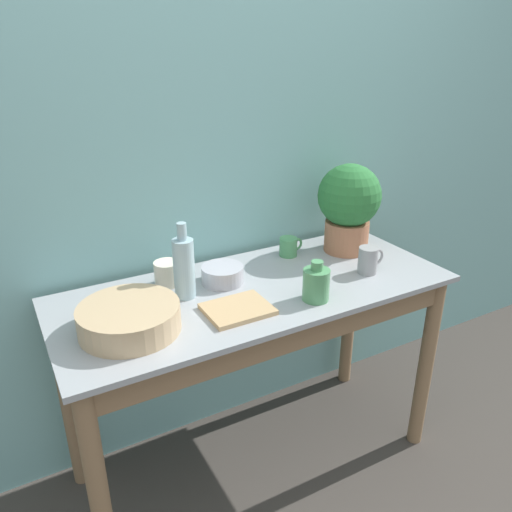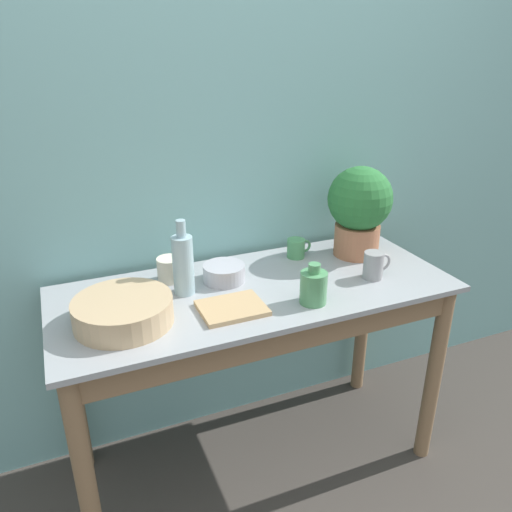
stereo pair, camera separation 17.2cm
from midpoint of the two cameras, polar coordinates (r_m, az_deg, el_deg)
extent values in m
cube|color=#7AB2B2|center=(1.94, -1.50, 11.31)|extent=(6.00, 0.05, 2.40)
cylinder|color=#846647|center=(1.69, -15.91, -23.73)|extent=(0.06, 0.06, 0.78)
cylinder|color=#846647|center=(2.16, 21.88, -12.72)|extent=(0.06, 0.06, 0.78)
cylinder|color=#846647|center=(2.06, -17.91, -14.08)|extent=(0.06, 0.06, 0.78)
cylinder|color=#846647|center=(2.46, 14.12, -6.93)|extent=(0.06, 0.06, 0.78)
cube|color=#846647|center=(1.62, 6.50, -9.44)|extent=(1.32, 0.02, 0.10)
cube|color=#93999E|center=(1.78, 2.78, -3.91)|extent=(1.42, 0.59, 0.02)
cylinder|color=#A36647|center=(2.07, 13.77, 1.78)|extent=(0.18, 0.18, 0.13)
sphere|color=#286B33|center=(2.02, 14.24, 6.32)|extent=(0.25, 0.25, 0.25)
cylinder|color=tan|center=(1.57, -11.93, -6.27)|extent=(0.31, 0.31, 0.08)
cylinder|color=#93B2BC|center=(1.69, -5.46, -1.15)|extent=(0.07, 0.07, 0.21)
cylinder|color=#93B2BC|center=(1.64, -5.63, 3.07)|extent=(0.03, 0.03, 0.06)
cylinder|color=#4C8C59|center=(1.67, 9.54, -3.67)|extent=(0.09, 0.09, 0.11)
cylinder|color=#4C8C59|center=(1.64, 9.70, -1.47)|extent=(0.04, 0.04, 0.03)
cylinder|color=gray|center=(1.89, 15.83, -1.10)|extent=(0.07, 0.07, 0.10)
torus|color=gray|center=(1.91, 16.82, -0.76)|extent=(0.07, 0.01, 0.07)
cylinder|color=#4C935B|center=(2.01, 7.04, 0.83)|extent=(0.07, 0.07, 0.08)
torus|color=#4C935B|center=(2.03, 8.05, 1.10)|extent=(0.05, 0.01, 0.05)
cylinder|color=beige|center=(1.81, -7.18, -1.58)|extent=(0.09, 0.09, 0.09)
torus|color=beige|center=(1.82, -5.67, -1.20)|extent=(0.06, 0.01, 0.06)
cylinder|color=#A8A8B2|center=(1.80, -0.95, -2.01)|extent=(0.15, 0.15, 0.06)
cube|color=tan|center=(1.62, 0.29, -6.05)|extent=(0.21, 0.17, 0.02)
camera|label=1|loc=(0.09, -87.14, 1.24)|focal=35.00mm
camera|label=2|loc=(0.09, 92.86, -1.24)|focal=35.00mm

